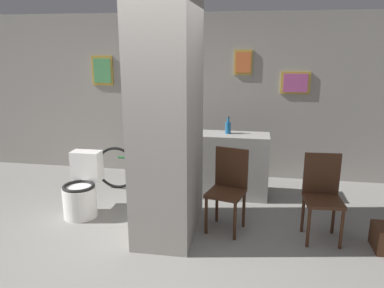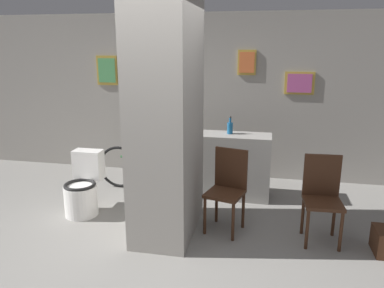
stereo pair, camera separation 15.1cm
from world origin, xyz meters
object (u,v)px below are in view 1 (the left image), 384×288
object	(u,v)px
toilet	(82,190)
chair_near_pillar	(228,186)
bicycle	(146,168)
chair_by_doorway	(322,193)
bottle_tall	(228,127)

from	to	relation	value
toilet	chair_near_pillar	xyz separation A→B (m)	(1.86, -0.07, 0.21)
chair_near_pillar	bicycle	bearing A→B (deg)	157.62
toilet	chair_near_pillar	size ratio (longest dim) A/B	0.82
toilet	chair_by_doorway	bearing A→B (deg)	-2.27
toilet	chair_by_doorway	xyz separation A→B (m)	(2.90, -0.12, 0.21)
chair_near_pillar	bottle_tall	xyz separation A→B (m)	(-0.09, 1.02, 0.47)
bicycle	bottle_tall	xyz separation A→B (m)	(1.20, 0.03, 0.66)
bicycle	chair_by_doorway	bearing A→B (deg)	-23.99
toilet	bottle_tall	xyz separation A→B (m)	(1.77, 0.95, 0.68)
toilet	bicycle	distance (m)	1.08
toilet	bicycle	world-z (taller)	toilet
chair_near_pillar	bicycle	xyz separation A→B (m)	(-1.29, 0.99, -0.19)
chair_near_pillar	bottle_tall	world-z (taller)	bottle_tall
toilet	chair_by_doorway	distance (m)	2.91
chair_by_doorway	bicycle	bearing A→B (deg)	152.94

